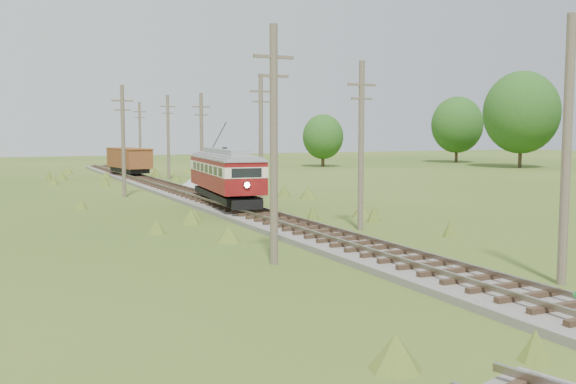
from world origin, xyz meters
TOP-DOWN VIEW (x-y plane):
  - railbed_main at (0.00, 34.00)m, footprint 3.60×96.00m
  - streetcar at (-0.00, 29.42)m, footprint 3.82×11.30m
  - gondola at (0.00, 60.81)m, footprint 3.59×8.40m
  - gravel_pile at (3.63, 47.08)m, footprint 3.17×3.36m
  - utility_pole_r_1 at (3.10, 5.00)m, footprint 0.30×0.30m
  - utility_pole_r_2 at (3.30, 18.00)m, footprint 1.60×0.30m
  - utility_pole_r_3 at (3.20, 31.00)m, footprint 1.60×0.30m
  - utility_pole_r_4 at (3.00, 44.00)m, footprint 1.60×0.30m
  - utility_pole_r_5 at (3.40, 57.00)m, footprint 1.60×0.30m
  - utility_pole_r_6 at (3.20, 70.00)m, footprint 1.60×0.30m
  - utility_pole_l_a at (-4.20, 12.00)m, footprint 1.60×0.30m
  - utility_pole_l_b at (-4.50, 40.00)m, footprint 1.60×0.30m
  - tree_right_4 at (54.00, 58.00)m, footprint 10.50×10.50m
  - tree_right_5 at (56.00, 74.00)m, footprint 8.40×8.40m
  - tree_mid_b at (30.00, 72.00)m, footprint 5.88×5.88m

SIDE VIEW (x-z plane):
  - railbed_main at x=0.00m, z-range -0.09..0.48m
  - gravel_pile at x=3.63m, z-range -0.04..1.12m
  - gondola at x=0.00m, z-range 0.67..3.38m
  - streetcar at x=0.00m, z-range -0.12..4.99m
  - utility_pole_r_4 at x=3.00m, z-range 0.12..8.52m
  - tree_mid_b at x=30.00m, z-range 0.54..8.12m
  - utility_pole_r_1 at x=3.10m, z-range 0.00..8.80m
  - utility_pole_r_2 at x=3.30m, z-range 0.12..8.72m
  - utility_pole_l_b at x=-4.50m, z-range 0.12..8.72m
  - utility_pole_r_6 at x=3.20m, z-range 0.12..8.82m
  - utility_pole_r_5 at x=3.40m, z-range 0.13..9.03m
  - utility_pole_r_3 at x=3.20m, z-range 0.13..9.13m
  - utility_pole_l_a at x=-4.20m, z-range 0.13..9.13m
  - tree_right_5 at x=56.00m, z-range 0.78..11.60m
  - tree_right_4 at x=54.00m, z-range 0.98..14.51m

